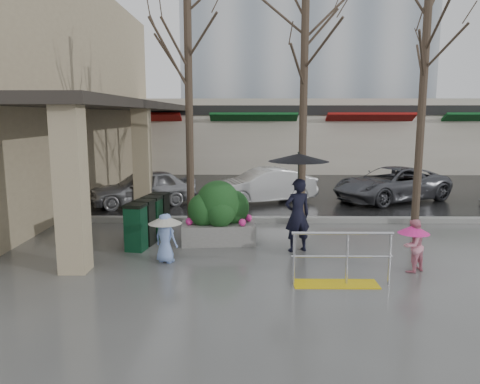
{
  "coord_description": "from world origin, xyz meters",
  "views": [
    {
      "loc": [
        -0.42,
        -9.68,
        3.19
      ],
      "look_at": [
        -0.55,
        1.66,
        1.3
      ],
      "focal_mm": 35.0,
      "sensor_mm": 36.0,
      "label": 1
    }
  ],
  "objects_px": {
    "car_c": "(391,184)",
    "tree_mideast": "(425,52)",
    "woman": "(298,190)",
    "car_a": "(143,188)",
    "news_boxes": "(149,220)",
    "handrail": "(339,265)",
    "car_b": "(263,186)",
    "child_pink": "(413,242)",
    "tree_west": "(188,44)",
    "tree_midwest": "(305,38)",
    "planter": "(219,213)",
    "child_blue": "(165,232)"
  },
  "relations": [
    {
      "from": "tree_west",
      "to": "child_blue",
      "type": "bearing_deg",
      "value": -92.42
    },
    {
      "from": "tree_west",
      "to": "woman",
      "type": "relative_size",
      "value": 2.9
    },
    {
      "from": "car_c",
      "to": "tree_mideast",
      "type": "bearing_deg",
      "value": -34.88
    },
    {
      "from": "child_pink",
      "to": "car_c",
      "type": "relative_size",
      "value": 0.24
    },
    {
      "from": "handrail",
      "to": "woman",
      "type": "height_order",
      "value": "woman"
    },
    {
      "from": "tree_midwest",
      "to": "woman",
      "type": "bearing_deg",
      "value": -98.76
    },
    {
      "from": "handrail",
      "to": "woman",
      "type": "xyz_separation_m",
      "value": [
        -0.56,
        2.2,
        1.09
      ]
    },
    {
      "from": "car_b",
      "to": "tree_mideast",
      "type": "bearing_deg",
      "value": 29.16
    },
    {
      "from": "tree_west",
      "to": "car_b",
      "type": "distance_m",
      "value": 6.08
    },
    {
      "from": "woman",
      "to": "car_b",
      "type": "xyz_separation_m",
      "value": [
        -0.57,
        6.08,
        -0.83
      ]
    },
    {
      "from": "car_b",
      "to": "child_blue",
      "type": "bearing_deg",
      "value": -40.43
    },
    {
      "from": "woman",
      "to": "car_a",
      "type": "height_order",
      "value": "woman"
    },
    {
      "from": "tree_west",
      "to": "child_blue",
      "type": "xyz_separation_m",
      "value": [
        -0.15,
        -3.48,
        -4.41
      ]
    },
    {
      "from": "handrail",
      "to": "tree_mideast",
      "type": "bearing_deg",
      "value": 56.81
    },
    {
      "from": "planter",
      "to": "car_a",
      "type": "xyz_separation_m",
      "value": [
        -2.95,
        4.88,
        -0.12
      ]
    },
    {
      "from": "tree_mideast",
      "to": "woman",
      "type": "relative_size",
      "value": 2.77
    },
    {
      "from": "tree_mideast",
      "to": "woman",
      "type": "distance_m",
      "value": 5.66
    },
    {
      "from": "tree_mideast",
      "to": "planter",
      "type": "xyz_separation_m",
      "value": [
        -5.58,
        -1.9,
        -4.11
      ]
    },
    {
      "from": "tree_west",
      "to": "car_c",
      "type": "distance_m",
      "value": 9.19
    },
    {
      "from": "tree_west",
      "to": "child_pink",
      "type": "relative_size",
      "value": 6.22
    },
    {
      "from": "tree_mideast",
      "to": "car_c",
      "type": "xyz_separation_m",
      "value": [
        0.5,
        3.94,
        -4.23
      ]
    },
    {
      "from": "woman",
      "to": "planter",
      "type": "height_order",
      "value": "woman"
    },
    {
      "from": "handrail",
      "to": "woman",
      "type": "bearing_deg",
      "value": 104.27
    },
    {
      "from": "handrail",
      "to": "car_c",
      "type": "distance_m",
      "value": 9.47
    },
    {
      "from": "tree_midwest",
      "to": "car_b",
      "type": "distance_m",
      "value": 5.86
    },
    {
      "from": "child_blue",
      "to": "car_c",
      "type": "height_order",
      "value": "car_c"
    },
    {
      "from": "car_b",
      "to": "tree_west",
      "type": "bearing_deg",
      "value": -54.2
    },
    {
      "from": "handrail",
      "to": "tree_mideast",
      "type": "height_order",
      "value": "tree_mideast"
    },
    {
      "from": "planter",
      "to": "car_a",
      "type": "relative_size",
      "value": 0.51
    },
    {
      "from": "woman",
      "to": "tree_west",
      "type": "bearing_deg",
      "value": -61.48
    },
    {
      "from": "car_b",
      "to": "news_boxes",
      "type": "bearing_deg",
      "value": -51.72
    },
    {
      "from": "child_pink",
      "to": "car_c",
      "type": "xyz_separation_m",
      "value": [
        2.0,
        7.98,
        0.0
      ]
    },
    {
      "from": "car_a",
      "to": "car_c",
      "type": "height_order",
      "value": "same"
    },
    {
      "from": "tree_mideast",
      "to": "news_boxes",
      "type": "height_order",
      "value": "tree_mideast"
    },
    {
      "from": "woman",
      "to": "planter",
      "type": "relative_size",
      "value": 1.24
    },
    {
      "from": "tree_midwest",
      "to": "woman",
      "type": "xyz_separation_m",
      "value": [
        -0.4,
        -2.6,
        -3.77
      ]
    },
    {
      "from": "woman",
      "to": "tree_midwest",
      "type": "bearing_deg",
      "value": -117.39
    },
    {
      "from": "car_c",
      "to": "car_b",
      "type": "bearing_deg",
      "value": -112.21
    },
    {
      "from": "tree_midwest",
      "to": "car_c",
      "type": "bearing_deg",
      "value": 46.07
    },
    {
      "from": "woman",
      "to": "car_c",
      "type": "relative_size",
      "value": 0.52
    },
    {
      "from": "child_pink",
      "to": "car_b",
      "type": "height_order",
      "value": "car_b"
    },
    {
      "from": "handrail",
      "to": "planter",
      "type": "relative_size",
      "value": 1.01
    },
    {
      "from": "tree_west",
      "to": "car_b",
      "type": "xyz_separation_m",
      "value": [
        2.23,
        3.49,
        -4.45
      ]
    },
    {
      "from": "tree_mideast",
      "to": "tree_midwest",
      "type": "bearing_deg",
      "value": 180.0
    },
    {
      "from": "handrail",
      "to": "car_b",
      "type": "distance_m",
      "value": 8.37
    },
    {
      "from": "child_blue",
      "to": "car_a",
      "type": "distance_m",
      "value": 6.73
    },
    {
      "from": "child_pink",
      "to": "car_c",
      "type": "bearing_deg",
      "value": -138.82
    },
    {
      "from": "tree_west",
      "to": "woman",
      "type": "bearing_deg",
      "value": -42.85
    },
    {
      "from": "news_boxes",
      "to": "car_a",
      "type": "xyz_separation_m",
      "value": [
        -1.18,
        4.81,
        0.07
      ]
    },
    {
      "from": "car_b",
      "to": "car_c",
      "type": "height_order",
      "value": "same"
    }
  ]
}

